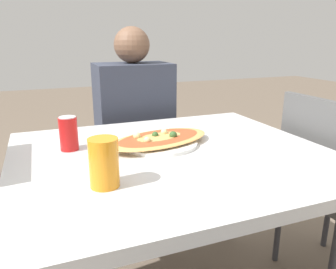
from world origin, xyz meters
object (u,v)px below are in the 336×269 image
object	(u,v)px
dining_table	(173,171)
soda_can	(69,133)
chair_side_right	(328,181)
chair_far_seated	(130,144)
drink_glass	(104,163)
person_seated	(135,117)
pizza_main	(159,140)

from	to	relation	value
dining_table	soda_can	bearing A→B (deg)	153.78
chair_side_right	chair_far_seated	bearing A→B (deg)	-140.33
dining_table	drink_glass	xyz separation A→B (m)	(-0.28, -0.19, 0.14)
dining_table	chair_far_seated	xyz separation A→B (m)	(0.06, 0.81, -0.15)
person_seated	chair_side_right	bearing A→B (deg)	133.81
person_seated	chair_far_seated	bearing A→B (deg)	-90.00
chair_far_seated	person_seated	size ratio (longest dim) A/B	0.75
pizza_main	soda_can	size ratio (longest dim) A/B	3.75
pizza_main	person_seated	bearing A→B (deg)	83.15
dining_table	chair_side_right	bearing A→B (deg)	-2.01
dining_table	chair_side_right	world-z (taller)	chair_side_right
drink_glass	soda_can	bearing A→B (deg)	99.69
soda_can	person_seated	bearing A→B (deg)	53.03
person_seated	pizza_main	bearing A→B (deg)	83.15
pizza_main	drink_glass	distance (m)	0.40
soda_can	drink_glass	bearing A→B (deg)	-80.31
chair_far_seated	person_seated	bearing A→B (deg)	90.00
chair_far_seated	drink_glass	xyz separation A→B (m)	(-0.34, -1.00, 0.30)
dining_table	soda_can	size ratio (longest dim) A/B	8.98
pizza_main	chair_far_seated	bearing A→B (deg)	84.24
chair_far_seated	drink_glass	world-z (taller)	chair_far_seated
chair_far_seated	person_seated	distance (m)	0.23
soda_can	drink_glass	distance (m)	0.36
chair_side_right	pizza_main	bearing A→B (deg)	-99.48
chair_far_seated	pizza_main	distance (m)	0.76
chair_far_seated	person_seated	xyz separation A→B (m)	(-0.00, -0.11, 0.20)
person_seated	drink_glass	size ratio (longest dim) A/B	8.62
chair_far_seated	pizza_main	bearing A→B (deg)	84.24
drink_glass	person_seated	bearing A→B (deg)	69.11
pizza_main	soda_can	world-z (taller)	soda_can
dining_table	pizza_main	distance (m)	0.14
person_seated	pizza_main	xyz separation A→B (m)	(-0.07, -0.60, 0.05)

